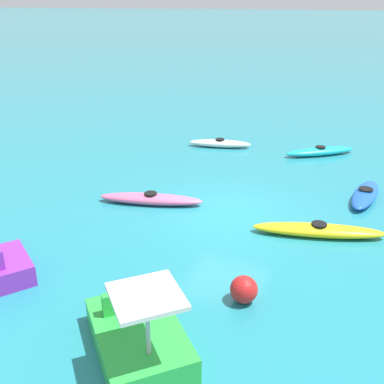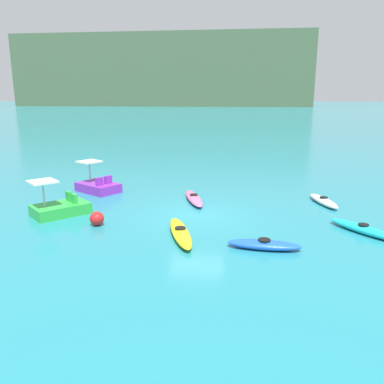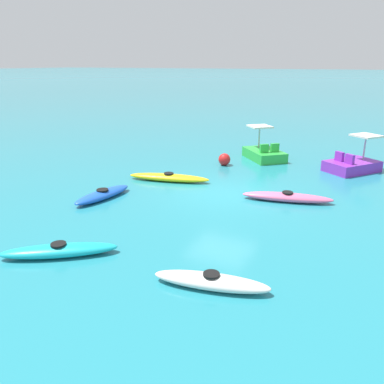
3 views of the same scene
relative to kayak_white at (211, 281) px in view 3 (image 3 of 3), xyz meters
The scene contains 9 objects.
ground_plane 6.65m from the kayak_white, 159.03° to the right, with size 600.00×600.00×0.00m, color teal.
kayak_white is the anchor object (origin of this frame).
kayak_pink 6.52m from the kayak_white, behind, with size 1.42×3.34×0.37m.
kayak_blue 7.14m from the kayak_white, 120.35° to the right, with size 2.67×1.01×0.37m.
kayak_yellow 8.42m from the kayak_white, 142.70° to the right, with size 1.52×3.60×0.37m.
kayak_cyan 4.24m from the kayak_white, 83.43° to the right, with size 2.31×2.84×0.37m.
pedal_boat_green 12.72m from the kayak_white, 167.99° to the right, with size 2.77×2.74×1.68m.
pedal_boat_purple 12.17m from the kayak_white, behind, with size 2.82×2.62×1.68m.
buoy_red 11.07m from the kayak_white, 158.69° to the right, with size 0.60×0.60×0.60m, color red.
Camera 3 is at (13.14, 5.48, 4.88)m, focal length 35.81 mm.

